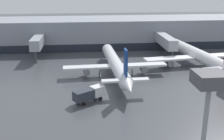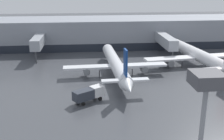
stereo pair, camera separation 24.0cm
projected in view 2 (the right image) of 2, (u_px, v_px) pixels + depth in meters
name	position (u px, v px, depth m)	size (l,w,h in m)	color
terminal_building	(72.00, 33.00, 90.49)	(160.00, 30.74, 9.00)	gray
parked_jet_0	(198.00, 55.00, 70.49)	(27.73, 36.66, 9.54)	white
parked_jet_1	(116.00, 64.00, 63.08)	(23.45, 34.38, 8.94)	silver
service_truck_1	(89.00, 94.00, 49.72)	(5.87, 4.72, 2.53)	#2D333D
apron_light_mast_3	(203.00, 121.00, 16.89)	(1.80, 1.80, 15.71)	gray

